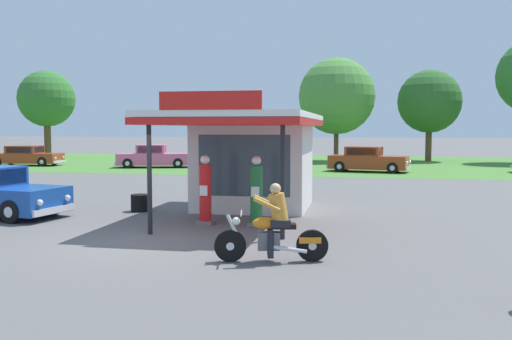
{
  "coord_description": "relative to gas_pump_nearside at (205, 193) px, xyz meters",
  "views": [
    {
      "loc": [
        5.02,
        -12.31,
        2.67
      ],
      "look_at": [
        1.84,
        4.24,
        1.4
      ],
      "focal_mm": 39.13,
      "sensor_mm": 36.0,
      "label": 1
    }
  ],
  "objects": [
    {
      "name": "ground_plane",
      "position": [
        -0.74,
        -2.51,
        -0.88
      ],
      "size": [
        300.0,
        300.0,
        0.0
      ],
      "primitive_type": "plane",
      "color": "#5B5959"
    },
    {
      "name": "grass_verge_strip",
      "position": [
        -0.74,
        27.49,
        -0.88
      ],
      "size": [
        120.0,
        24.0,
        0.01
      ],
      "primitive_type": "cube",
      "color": "#477A33",
      "rests_on": "ground"
    },
    {
      "name": "service_station_kiosk",
      "position": [
        0.72,
        3.01,
        0.93
      ],
      "size": [
        4.26,
        7.51,
        3.54
      ],
      "color": "silver",
      "rests_on": "ground"
    },
    {
      "name": "gas_pump_nearside",
      "position": [
        0.0,
        0.0,
        0.0
      ],
      "size": [
        0.44,
        0.44,
        1.93
      ],
      "color": "slate",
      "rests_on": "ground"
    },
    {
      "name": "gas_pump_offside",
      "position": [
        1.45,
        -0.0,
        -0.0
      ],
      "size": [
        0.44,
        0.44,
        1.92
      ],
      "color": "slate",
      "rests_on": "ground"
    },
    {
      "name": "motorcycle_with_rider",
      "position": [
        2.55,
        -3.96,
        -0.23
      ],
      "size": [
        2.26,
        0.75,
        1.58
      ],
      "color": "black",
      "rests_on": "ground"
    },
    {
      "name": "parked_car_second_row_spare",
      "position": [
        -9.7,
        21.07,
        -0.19
      ],
      "size": [
        5.37,
        3.09,
        1.55
      ],
      "color": "#E55993",
      "rests_on": "ground"
    },
    {
      "name": "parked_car_back_row_centre_right",
      "position": [
        -2.79,
        18.82,
        -0.2
      ],
      "size": [
        5.33,
        2.7,
        1.47
      ],
      "color": "#2D844C",
      "rests_on": "ground"
    },
    {
      "name": "parked_car_back_row_centre",
      "position": [
        4.57,
        19.88,
        -0.17
      ],
      "size": [
        5.09,
        2.69,
        1.54
      ],
      "color": "#993819",
      "rests_on": "ground"
    },
    {
      "name": "parked_car_back_row_right",
      "position": [
        -19.39,
        21.13,
        -0.22
      ],
      "size": [
        5.23,
        2.2,
        1.42
      ],
      "color": "#993819",
      "rests_on": "ground"
    },
    {
      "name": "bystander_leaning_by_kiosk",
      "position": [
        -1.61,
        7.49,
        -0.09
      ],
      "size": [
        0.34,
        0.34,
        1.51
      ],
      "color": "black",
      "rests_on": "ground"
    },
    {
      "name": "tree_oak_right",
      "position": [
        -23.17,
        30.41,
        4.24
      ],
      "size": [
        4.95,
        4.95,
        7.75
      ],
      "color": "brown",
      "rests_on": "ground"
    },
    {
      "name": "tree_oak_left",
      "position": [
        9.36,
        32.18,
        3.83
      ],
      "size": [
        5.06,
        5.06,
        7.35
      ],
      "color": "brown",
      "rests_on": "ground"
    },
    {
      "name": "tree_oak_centre",
      "position": [
        2.16,
        30.47,
        4.33
      ],
      "size": [
        6.1,
        6.1,
        8.27
      ],
      "color": "brown",
      "rests_on": "ground"
    },
    {
      "name": "spare_tire_stack",
      "position": [
        -2.73,
        1.93,
        -0.61
      ],
      "size": [
        0.6,
        0.6,
        0.54
      ],
      "color": "black",
      "rests_on": "ground"
    }
  ]
}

